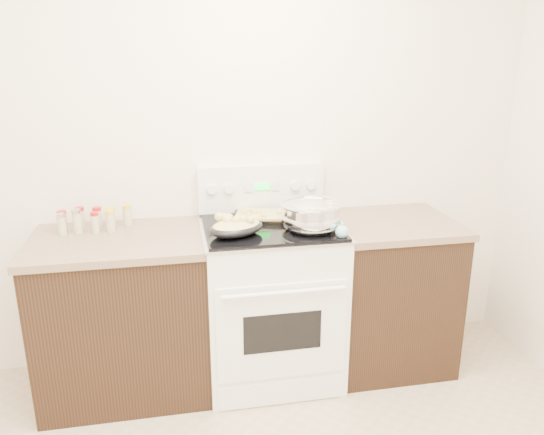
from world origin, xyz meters
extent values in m
cube|color=white|center=(0.00, 1.77, 1.35)|extent=(4.00, 0.05, 2.70)
cube|color=black|center=(-0.48, 1.43, 0.44)|extent=(0.90, 0.64, 0.88)
cube|color=brown|center=(-0.48, 1.43, 0.90)|extent=(0.93, 0.67, 0.04)
cube|color=black|center=(1.08, 1.43, 0.44)|extent=(0.70, 0.64, 0.88)
cube|color=brown|center=(1.08, 1.43, 0.90)|extent=(0.73, 0.67, 0.04)
cube|color=white|center=(0.35, 1.42, 0.46)|extent=(0.76, 0.66, 0.92)
cube|color=white|center=(0.35, 1.08, 0.45)|extent=(0.70, 0.01, 0.55)
cube|color=black|center=(0.35, 1.08, 0.46)|extent=(0.42, 0.01, 0.22)
cylinder|color=white|center=(0.35, 1.04, 0.70)|extent=(0.65, 0.02, 0.02)
cube|color=white|center=(0.35, 1.09, 0.08)|extent=(0.70, 0.01, 0.14)
cube|color=silver|center=(0.35, 1.42, 0.93)|extent=(0.78, 0.68, 0.01)
cube|color=black|center=(0.35, 1.42, 0.94)|extent=(0.74, 0.64, 0.01)
cube|color=white|center=(0.35, 1.72, 1.08)|extent=(0.76, 0.07, 0.28)
cylinder|color=white|center=(0.05, 1.67, 1.10)|extent=(0.06, 0.02, 0.06)
cylinder|color=white|center=(0.15, 1.67, 1.10)|extent=(0.06, 0.02, 0.06)
cylinder|color=white|center=(0.55, 1.67, 1.10)|extent=(0.06, 0.02, 0.06)
cylinder|color=white|center=(0.65, 1.67, 1.10)|extent=(0.06, 0.02, 0.06)
cube|color=#19E533|center=(0.35, 1.67, 1.10)|extent=(0.09, 0.00, 0.04)
cube|color=silver|center=(0.27, 1.67, 1.10)|extent=(0.05, 0.00, 0.05)
cube|color=silver|center=(0.43, 1.67, 1.10)|extent=(0.05, 0.00, 0.05)
ellipsoid|color=silver|center=(0.55, 1.29, 1.01)|extent=(0.42, 0.42, 0.20)
cylinder|color=silver|center=(0.55, 1.29, 0.95)|extent=(0.18, 0.18, 0.01)
torus|color=silver|center=(0.55, 1.29, 1.09)|extent=(0.34, 0.34, 0.02)
cylinder|color=silver|center=(0.55, 1.29, 1.03)|extent=(0.31, 0.31, 0.11)
cylinder|color=brown|center=(0.55, 1.29, 1.08)|extent=(0.29, 0.29, 0.00)
cube|color=beige|center=(0.61, 1.31, 1.08)|extent=(0.03, 0.03, 0.02)
cube|color=beige|center=(0.54, 1.20, 1.08)|extent=(0.02, 0.02, 0.02)
cube|color=beige|center=(0.63, 1.20, 1.08)|extent=(0.03, 0.03, 0.02)
cube|color=beige|center=(0.52, 1.20, 1.08)|extent=(0.03, 0.03, 0.02)
cube|color=beige|center=(0.57, 1.19, 1.08)|extent=(0.03, 0.03, 0.02)
cube|color=beige|center=(0.59, 1.27, 1.08)|extent=(0.03, 0.03, 0.02)
cube|color=beige|center=(0.63, 1.30, 1.08)|extent=(0.03, 0.03, 0.02)
cube|color=beige|center=(0.59, 1.18, 1.08)|extent=(0.02, 0.02, 0.02)
cube|color=beige|center=(0.52, 1.19, 1.08)|extent=(0.04, 0.04, 0.02)
cube|color=beige|center=(0.54, 1.34, 1.08)|extent=(0.03, 0.03, 0.02)
cube|color=beige|center=(0.50, 1.24, 1.08)|extent=(0.03, 0.03, 0.02)
cube|color=beige|center=(0.53, 1.38, 1.08)|extent=(0.04, 0.04, 0.02)
cube|color=beige|center=(0.63, 1.29, 1.08)|extent=(0.02, 0.02, 0.02)
cube|color=beige|center=(0.66, 1.31, 1.08)|extent=(0.04, 0.04, 0.02)
cube|color=beige|center=(0.51, 1.37, 1.08)|extent=(0.03, 0.03, 0.02)
cube|color=beige|center=(0.53, 1.18, 1.08)|extent=(0.04, 0.04, 0.03)
cube|color=beige|center=(0.49, 1.18, 1.08)|extent=(0.03, 0.03, 0.02)
cube|color=beige|center=(0.65, 1.26, 1.08)|extent=(0.04, 0.04, 0.03)
ellipsoid|color=black|center=(0.14, 1.28, 0.98)|extent=(0.37, 0.32, 0.08)
ellipsoid|color=#D5BD71|center=(0.14, 1.28, 1.00)|extent=(0.33, 0.29, 0.06)
sphere|color=#D5BD71|center=(0.21, 1.25, 1.03)|extent=(0.04, 0.04, 0.04)
sphere|color=#D5BD71|center=(0.18, 1.27, 1.03)|extent=(0.04, 0.04, 0.04)
sphere|color=#D5BD71|center=(0.15, 1.27, 1.03)|extent=(0.04, 0.04, 0.04)
sphere|color=#D5BD71|center=(0.06, 1.34, 1.03)|extent=(0.05, 0.05, 0.05)
sphere|color=#D5BD71|center=(0.09, 1.33, 1.03)|extent=(0.05, 0.05, 0.05)
sphere|color=#D5BD71|center=(0.10, 1.28, 1.03)|extent=(0.05, 0.05, 0.05)
sphere|color=#D5BD71|center=(0.14, 1.26, 1.03)|extent=(0.04, 0.04, 0.04)
sphere|color=#D5BD71|center=(0.11, 1.32, 1.03)|extent=(0.05, 0.05, 0.05)
cube|color=black|center=(0.33, 1.53, 0.95)|extent=(0.41, 0.33, 0.02)
cube|color=#D5BD71|center=(0.33, 1.53, 0.97)|extent=(0.37, 0.29, 0.02)
sphere|color=#D5BD71|center=(0.25, 1.51, 0.98)|extent=(0.03, 0.03, 0.03)
sphere|color=#D5BD71|center=(0.43, 1.52, 0.98)|extent=(0.04, 0.04, 0.04)
sphere|color=#D5BD71|center=(0.32, 1.47, 0.98)|extent=(0.03, 0.03, 0.03)
sphere|color=#D5BD71|center=(0.25, 1.59, 0.98)|extent=(0.04, 0.04, 0.04)
sphere|color=#D5BD71|center=(0.23, 1.59, 0.98)|extent=(0.03, 0.03, 0.03)
sphere|color=#D5BD71|center=(0.21, 1.47, 0.98)|extent=(0.03, 0.03, 0.03)
sphere|color=#D5BD71|center=(0.31, 1.57, 0.98)|extent=(0.03, 0.03, 0.03)
sphere|color=#D5BD71|center=(0.22, 1.55, 0.98)|extent=(0.03, 0.03, 0.03)
sphere|color=#D5BD71|center=(0.28, 1.56, 0.98)|extent=(0.04, 0.04, 0.04)
sphere|color=#D5BD71|center=(0.28, 1.59, 0.98)|extent=(0.04, 0.04, 0.04)
cylinder|color=#B37652|center=(0.25, 1.49, 0.95)|extent=(0.03, 0.23, 0.01)
sphere|color=#B37652|center=(0.24, 1.38, 0.96)|extent=(0.04, 0.04, 0.04)
sphere|color=#83BBC3|center=(0.68, 1.15, 0.97)|extent=(0.07, 0.07, 0.07)
cylinder|color=#83BBC3|center=(0.71, 1.26, 0.99)|extent=(0.07, 0.22, 0.06)
cylinder|color=#BFB28C|center=(-0.79, 1.62, 0.96)|extent=(0.05, 0.05, 0.09)
cylinder|color=#B21414|center=(-0.79, 1.62, 1.02)|extent=(0.05, 0.05, 0.02)
cylinder|color=#BFB28C|center=(-0.69, 1.63, 0.97)|extent=(0.05, 0.05, 0.10)
cylinder|color=#B21414|center=(-0.69, 1.63, 1.03)|extent=(0.05, 0.05, 0.02)
cylinder|color=#BFB28C|center=(-0.60, 1.64, 0.97)|extent=(0.05, 0.05, 0.10)
cylinder|color=#B21414|center=(-0.60, 1.64, 1.03)|extent=(0.05, 0.05, 0.02)
cylinder|color=#BFB28C|center=(-0.53, 1.63, 0.97)|extent=(0.05, 0.05, 0.09)
cylinder|color=gold|center=(-0.53, 1.63, 1.02)|extent=(0.05, 0.05, 0.02)
cylinder|color=#BFB28C|center=(-0.44, 1.63, 0.97)|extent=(0.05, 0.05, 0.10)
cylinder|color=gold|center=(-0.44, 1.63, 1.03)|extent=(0.05, 0.05, 0.02)
cylinder|color=#BFB28C|center=(-0.77, 1.53, 0.97)|extent=(0.04, 0.04, 0.10)
cylinder|color=#B2B2B7|center=(-0.77, 1.53, 1.03)|extent=(0.05, 0.05, 0.02)
cylinder|color=#BFB28C|center=(-0.70, 1.55, 0.98)|extent=(0.05, 0.05, 0.11)
cylinder|color=#B2B2B7|center=(-0.70, 1.55, 1.04)|extent=(0.05, 0.05, 0.02)
cylinder|color=#BFB28C|center=(-0.60, 1.53, 0.97)|extent=(0.04, 0.04, 0.10)
cylinder|color=#B21414|center=(-0.60, 1.53, 1.03)|extent=(0.04, 0.04, 0.02)
cylinder|color=#BFB28C|center=(-0.52, 1.54, 0.97)|extent=(0.05, 0.05, 0.10)
cylinder|color=gold|center=(-0.52, 1.54, 1.03)|extent=(0.05, 0.05, 0.02)
camera|label=1|loc=(-0.18, -1.35, 1.87)|focal=35.00mm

